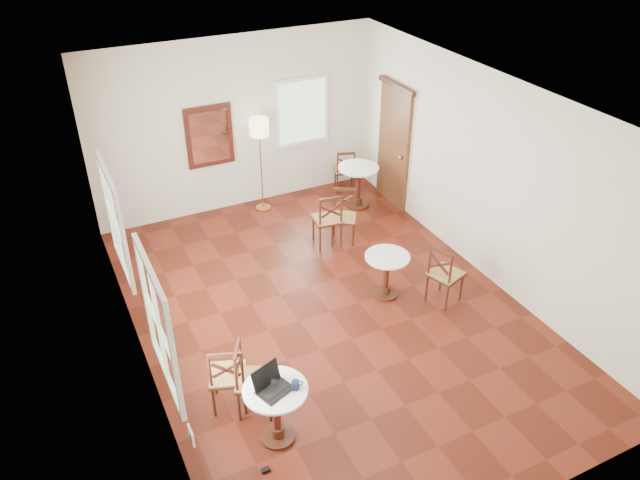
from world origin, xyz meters
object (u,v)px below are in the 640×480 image
Objects in this scene: laptop at (271,384)px; mouse at (266,374)px; chair_mid_a at (328,219)px; chair_back_a at (345,170)px; chair_near_a at (228,375)px; chair_back_b at (344,217)px; chair_mid_b at (445,274)px; chair_near_b at (253,379)px; cafe_table_back at (358,182)px; cafe_table_mid at (386,271)px; floor_lamp at (259,133)px; cafe_table_near at (276,408)px; navy_mug at (296,385)px; water_glass at (274,385)px; power_adapter at (265,470)px.

mouse is at bearing 63.23° from laptop.
chair_mid_a reaches higher than chair_back_a.
chair_near_a reaches higher than chair_back_b.
chair_mid_b is (0.78, -2.06, -0.01)m from chair_mid_a.
chair_mid_a reaches higher than chair_near_b.
chair_mid_a is at bearing -114.55° from chair_near_a.
laptop reaches higher than chair_near_b.
cafe_table_back is at bearing 81.42° from chair_back_b.
floor_lamp is (-0.62, 3.16, 1.01)m from cafe_table_mid.
chair_mid_b is 8.36× the size of mouse.
chair_near_a is 5.59m from chair_back_a.
chair_near_a reaches higher than cafe_table_back.
chair_mid_b is at bearing 21.83° from cafe_table_near.
chair_back_b reaches higher than navy_mug.
chair_back_a reaches higher than cafe_table_mid.
chair_mid_a is 3.95m from navy_mug.
water_glass is at bearing 133.63° from chair_near_a.
cafe_table_near is 3.97m from chair_mid_a.
chair_back_a reaches higher than cafe_table_back.
cafe_table_back is 6.03× the size of navy_mug.
chair_back_a is at bearing -10.95° from chair_near_b.
chair_mid_b is 2.16× the size of laptop.
chair_mid_b reaches higher than power_adapter.
laptop reaches higher than chair_back_a.
chair_near_a is 4.76m from floor_lamp.
chair_mid_b is 0.54× the size of floor_lamp.
cafe_table_near is at bearing 93.14° from chair_mid_b.
chair_back_b is at bearing -130.11° from cafe_table_back.
chair_back_a is 0.93× the size of chair_back_b.
cafe_table_back is at bearing 51.47° from water_glass.
chair_back_b is 4.63m from power_adapter.
chair_near_b is 8.38× the size of mouse.
floor_lamp is at bearing 72.37° from navy_mug.
chair_mid_b is at bearing 21.62° from water_glass.
laptop is at bearing 62.66° from chair_mid_a.
chair_mid_a reaches higher than power_adapter.
cafe_table_near is 4.15m from chair_back_b.
chair_near_a is at bearing 68.51° from chair_back_a.
navy_mug is at bearing 143.22° from chair_near_a.
chair_mid_b is at bearing -35.83° from cafe_table_mid.
cafe_table_back is 1.41m from chair_mid_a.
floor_lamp is (-0.79, 1.57, 0.99)m from chair_back_b.
cafe_table_near is 0.33m from water_glass.
cafe_table_near is 2.92m from cafe_table_mid.
chair_back_a is (3.41, 4.85, -0.04)m from cafe_table_near.
floor_lamp reaches higher than cafe_table_back.
power_adapter is at bearing -111.49° from floor_lamp.
cafe_table_mid reaches higher than power_adapter.
cafe_table_mid is at bearing 102.42° from chair_mid_a.
mouse is at bearing 89.39° from chair_mid_b.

